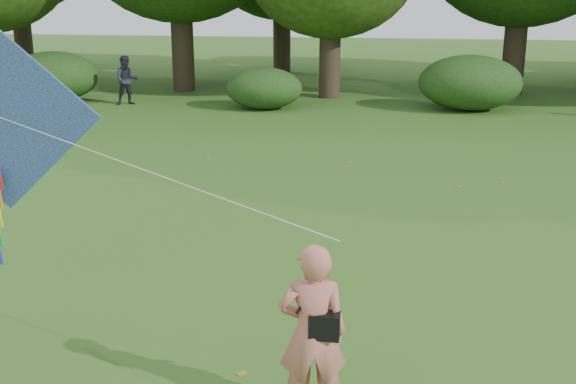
# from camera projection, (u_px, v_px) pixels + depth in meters

# --- Properties ---
(ground) EXTENTS (100.00, 100.00, 0.00)m
(ground) POSITION_uv_depth(u_px,v_px,m) (343.00, 370.00, 8.25)
(ground) COLOR #265114
(ground) RESTS_ON ground
(man_kite_flyer) EXTENTS (0.75, 0.55, 1.88)m
(man_kite_flyer) POSITION_uv_depth(u_px,v_px,m) (313.00, 333.00, 7.10)
(man_kite_flyer) COLOR #CE6F61
(man_kite_flyer) RESTS_ON ground
(bystander_left) EXTENTS (1.04, 0.96, 1.74)m
(bystander_left) POSITION_uv_depth(u_px,v_px,m) (127.00, 80.00, 25.66)
(bystander_left) COLOR #22232D
(bystander_left) RESTS_ON ground
(crossbody_bag) EXTENTS (0.43, 0.20, 0.73)m
(crossbody_bag) POSITION_uv_depth(u_px,v_px,m) (324.00, 324.00, 7.02)
(crossbody_bag) COLOR black
(crossbody_bag) RESTS_ON ground
(shrub_band) EXTENTS (39.15, 3.22, 1.88)m
(shrub_band) POSITION_uv_depth(u_px,v_px,m) (360.00, 84.00, 24.82)
(shrub_band) COLOR #264919
(shrub_band) RESTS_ON ground
(fallen_leaves) EXTENTS (9.42, 12.56, 0.01)m
(fallen_leaves) POSITION_uv_depth(u_px,v_px,m) (432.00, 273.00, 10.98)
(fallen_leaves) COLOR olive
(fallen_leaves) RESTS_ON ground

